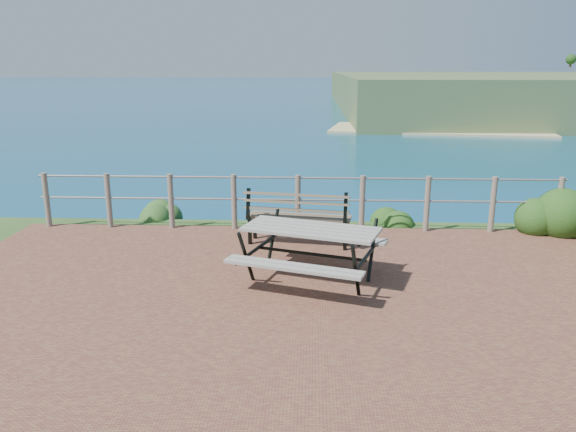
# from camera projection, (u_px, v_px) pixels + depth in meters

# --- Properties ---
(ground) EXTENTS (10.00, 7.00, 0.12)m
(ground) POSITION_uv_depth(u_px,v_px,m) (290.00, 306.00, 6.96)
(ground) COLOR brown
(ground) RESTS_ON ground
(ocean) EXTENTS (1200.00, 1200.00, 0.00)m
(ocean) POSITION_uv_depth(u_px,v_px,m) (313.00, 74.00, 199.97)
(ocean) COLOR #125A6F
(ocean) RESTS_ON ground
(safety_railing) EXTENTS (9.40, 0.10, 1.00)m
(safety_railing) POSITION_uv_depth(u_px,v_px,m) (298.00, 200.00, 10.05)
(safety_railing) COLOR #6B5B4C
(safety_railing) RESTS_ON ground
(picnic_table) EXTENTS (1.94, 1.50, 0.76)m
(picnic_table) POSITION_uv_depth(u_px,v_px,m) (311.00, 248.00, 7.63)
(picnic_table) COLOR gray
(picnic_table) RESTS_ON ground
(park_bench) EXTENTS (1.76, 0.69, 0.96)m
(park_bench) POSITION_uv_depth(u_px,v_px,m) (299.00, 208.00, 9.19)
(park_bench) COLOR brown
(park_bench) RESTS_ON ground
(shrub_right_edge) EXTENTS (0.99, 0.99, 1.41)m
(shrub_right_edge) POSITION_uv_depth(u_px,v_px,m) (551.00, 233.00, 10.03)
(shrub_right_edge) COLOR #1C3D13
(shrub_right_edge) RESTS_ON ground
(shrub_lip_west) EXTENTS (0.88, 0.88, 0.66)m
(shrub_lip_west) POSITION_uv_depth(u_px,v_px,m) (168.00, 217.00, 11.08)
(shrub_lip_west) COLOR #20481B
(shrub_lip_west) RESTS_ON ground
(shrub_lip_east) EXTENTS (0.70, 0.70, 0.42)m
(shrub_lip_east) POSITION_uv_depth(u_px,v_px,m) (393.00, 224.00, 10.61)
(shrub_lip_east) COLOR #1C3D13
(shrub_lip_east) RESTS_ON ground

